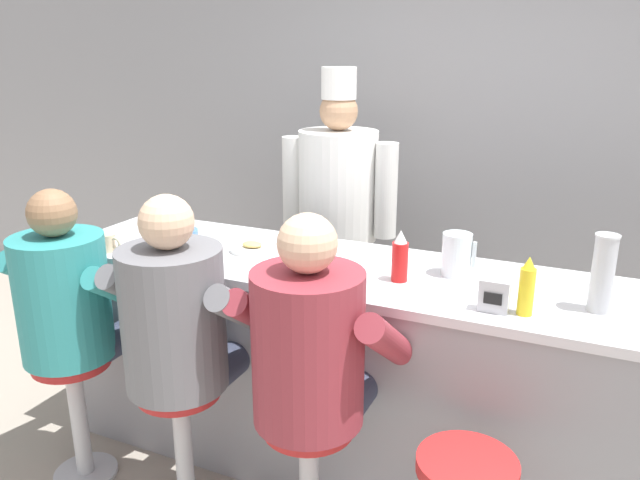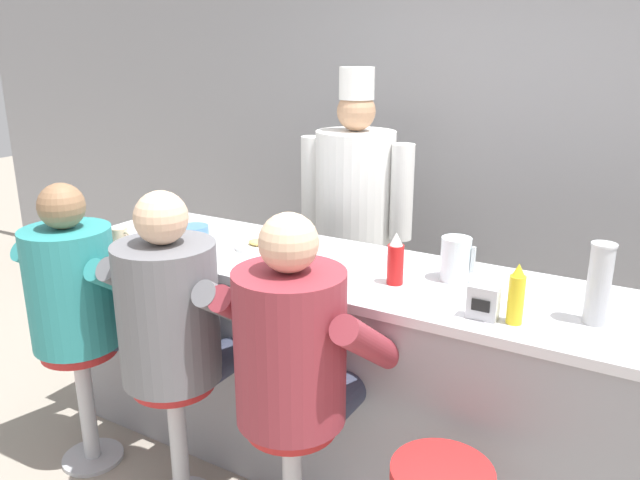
{
  "view_description": "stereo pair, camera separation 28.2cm",
  "coord_description": "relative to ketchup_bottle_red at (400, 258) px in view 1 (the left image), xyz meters",
  "views": [
    {
      "loc": [
        0.86,
        -2.12,
        2.0
      ],
      "look_at": [
        -0.26,
        0.33,
        1.16
      ],
      "focal_mm": 35.0,
      "sensor_mm": 36.0,
      "label": 1
    },
    {
      "loc": [
        1.11,
        -1.99,
        2.0
      ],
      "look_at": [
        -0.26,
        0.33,
        1.16
      ],
      "focal_mm": 35.0,
      "sensor_mm": 36.0,
      "label": 2
    }
  ],
  "objects": [
    {
      "name": "diner_seated_teal",
      "position": [
        -1.38,
        -0.52,
        -0.26
      ],
      "size": [
        0.61,
        0.6,
        1.42
      ],
      "color": "#B2B5BA",
      "rests_on": "ground_plane"
    },
    {
      "name": "water_pitcher_clear",
      "position": [
        0.2,
        0.17,
        -0.01
      ],
      "size": [
        0.15,
        0.13,
        0.19
      ],
      "color": "silver",
      "rests_on": "diner_counter"
    },
    {
      "name": "diner_counter",
      "position": [
        -0.13,
        0.08,
        -0.62
      ],
      "size": [
        3.19,
        0.74,
        1.04
      ],
      "color": "gray",
      "rests_on": "ground_plane"
    },
    {
      "name": "mustard_bottle_yellow",
      "position": [
        0.53,
        -0.14,
        0.0
      ],
      "size": [
        0.06,
        0.06,
        0.23
      ],
      "color": "yellow",
      "rests_on": "diner_counter"
    },
    {
      "name": "diner_seated_grey",
      "position": [
        -0.77,
        -0.52,
        -0.25
      ],
      "size": [
        0.64,
        0.63,
        1.46
      ],
      "color": "#B2B5BA",
      "rests_on": "ground_plane"
    },
    {
      "name": "cup_stack_steel",
      "position": [
        0.78,
        0.01,
        0.05
      ],
      "size": [
        0.09,
        0.09,
        0.3
      ],
      "color": "#B7BABF",
      "rests_on": "diner_counter"
    },
    {
      "name": "cook_in_whites_near",
      "position": [
        -0.7,
        0.97,
        -0.11
      ],
      "size": [
        0.74,
        0.47,
        1.89
      ],
      "color": "#232328",
      "rests_on": "ground_plane"
    },
    {
      "name": "breakfast_plate",
      "position": [
        -0.78,
        0.1,
        -0.09
      ],
      "size": [
        0.22,
        0.22,
        0.04
      ],
      "color": "white",
      "rests_on": "diner_counter"
    },
    {
      "name": "ketchup_bottle_red",
      "position": [
        0.0,
        0.0,
        0.0
      ],
      "size": [
        0.07,
        0.07,
        0.23
      ],
      "color": "red",
      "rests_on": "diner_counter"
    },
    {
      "name": "coffee_mug_tan",
      "position": [
        -1.41,
        -0.21,
        -0.06
      ],
      "size": [
        0.12,
        0.08,
        0.09
      ],
      "color": "beige",
      "rests_on": "diner_counter"
    },
    {
      "name": "wall_back",
      "position": [
        -0.13,
        1.71,
        0.21
      ],
      "size": [
        10.0,
        0.06,
        2.7
      ],
      "color": "#99999E",
      "rests_on": "ground_plane"
    },
    {
      "name": "napkin_dispenser_chrome",
      "position": [
        0.42,
        -0.16,
        -0.04
      ],
      "size": [
        0.11,
        0.07,
        0.13
      ],
      "color": "silver",
      "rests_on": "diner_counter"
    },
    {
      "name": "diner_seated_maroon",
      "position": [
        -0.17,
        -0.52,
        -0.25
      ],
      "size": [
        0.63,
        0.63,
        1.45
      ],
      "color": "#B2B5BA",
      "rests_on": "ground_plane"
    },
    {
      "name": "cereal_bowl",
      "position": [
        -1.19,
        0.09,
        -0.07
      ],
      "size": [
        0.15,
        0.15,
        0.06
      ],
      "color": "#4C7FB7",
      "rests_on": "diner_counter"
    }
  ]
}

